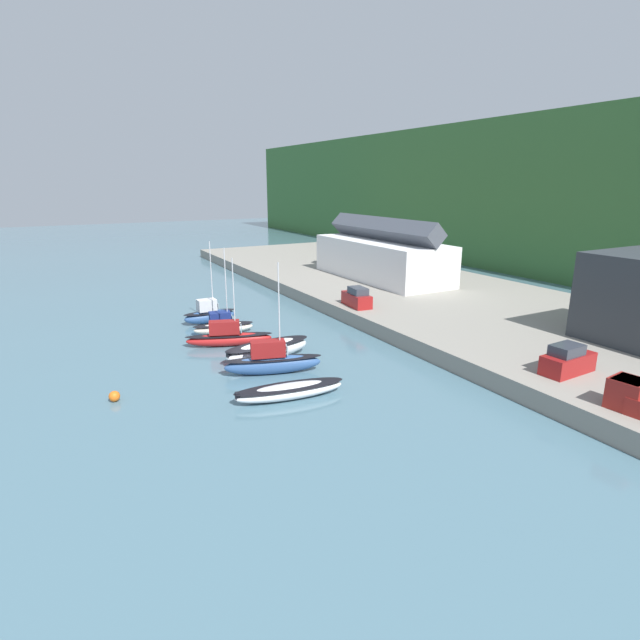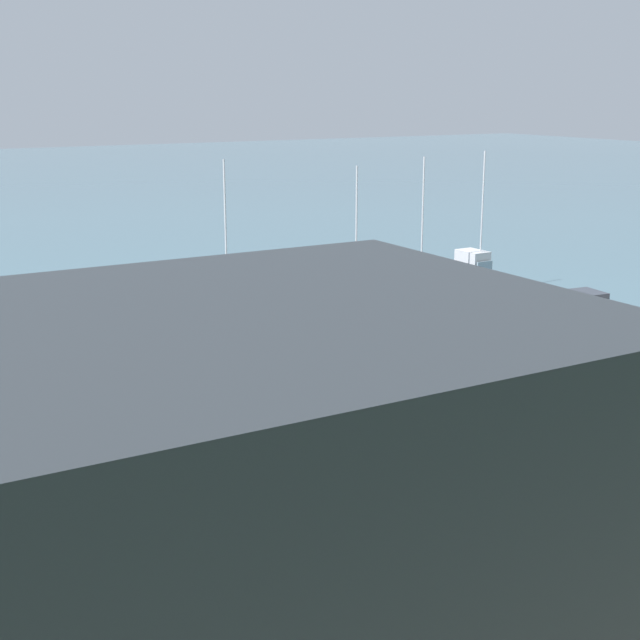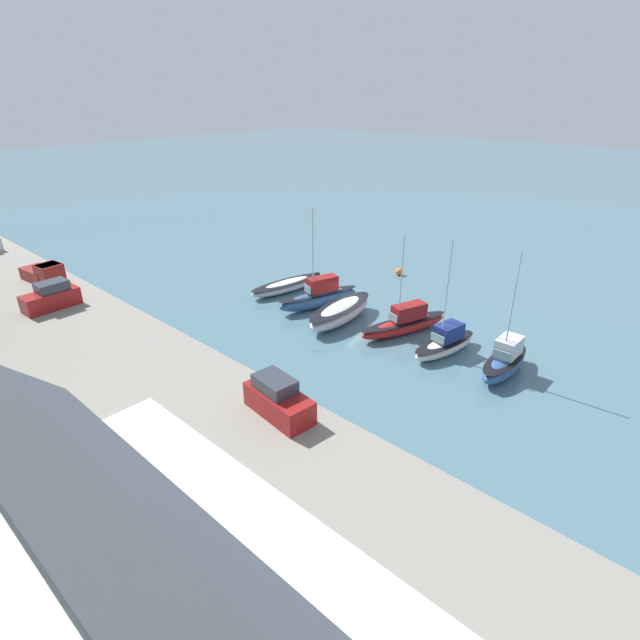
{
  "view_description": "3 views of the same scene",
  "coord_description": "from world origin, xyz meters",
  "px_view_note": "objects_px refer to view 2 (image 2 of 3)",
  "views": [
    {
      "loc": [
        36.93,
        -13.51,
        14.77
      ],
      "look_at": [
        -1.82,
        7.7,
        2.46
      ],
      "focal_mm": 28.0,
      "sensor_mm": 36.0,
      "label": 1
    },
    {
      "loc": [
        21.24,
        43.0,
        12.26
      ],
      "look_at": [
        1.69,
        9.36,
        2.19
      ],
      "focal_mm": 50.0,
      "sensor_mm": 36.0,
      "label": 2
    },
    {
      "loc": [
        -24.88,
        30.75,
        17.58
      ],
      "look_at": [
        -1.4,
        5.21,
        1.43
      ],
      "focal_mm": 28.0,
      "sensor_mm": 36.0,
      "label": 3
    }
  ],
  "objects_px": {
    "moored_boat_2": "(353,292)",
    "parked_car_3": "(45,441)",
    "mooring_buoy_0": "(158,281)",
    "moored_boat_1": "(417,288)",
    "parked_car_0": "(580,319)",
    "moored_boat_5": "(133,326)",
    "moored_boat_0": "(474,277)",
    "moored_boat_3": "(291,309)",
    "moored_boat_4": "(226,309)"
  },
  "relations": [
    {
      "from": "moored_boat_1",
      "to": "mooring_buoy_0",
      "type": "distance_m",
      "value": 16.75
    },
    {
      "from": "moored_boat_3",
      "to": "moored_boat_4",
      "type": "xyz_separation_m",
      "value": [
        3.32,
        -1.03,
        0.19
      ]
    },
    {
      "from": "moored_boat_2",
      "to": "moored_boat_5",
      "type": "relative_size",
      "value": 1.0
    },
    {
      "from": "parked_car_0",
      "to": "mooring_buoy_0",
      "type": "bearing_deg",
      "value": -153.0
    },
    {
      "from": "moored_boat_5",
      "to": "mooring_buoy_0",
      "type": "xyz_separation_m",
      "value": [
        -5.35,
        -10.93,
        -0.18
      ]
    },
    {
      "from": "moored_boat_4",
      "to": "moored_boat_5",
      "type": "bearing_deg",
      "value": 7.56
    },
    {
      "from": "moored_boat_0",
      "to": "parked_car_3",
      "type": "distance_m",
      "value": 34.89
    },
    {
      "from": "moored_boat_2",
      "to": "moored_boat_3",
      "type": "bearing_deg",
      "value": 38.33
    },
    {
      "from": "moored_boat_5",
      "to": "moored_boat_1",
      "type": "bearing_deg",
      "value": -174.99
    },
    {
      "from": "moored_boat_3",
      "to": "parked_car_0",
      "type": "xyz_separation_m",
      "value": [
        -7.24,
        13.69,
        1.56
      ]
    },
    {
      "from": "parked_car_3",
      "to": "moored_boat_1",
      "type": "bearing_deg",
      "value": -149.19
    },
    {
      "from": "moored_boat_4",
      "to": "moored_boat_2",
      "type": "bearing_deg",
      "value": -158.0
    },
    {
      "from": "parked_car_0",
      "to": "mooring_buoy_0",
      "type": "height_order",
      "value": "parked_car_0"
    },
    {
      "from": "moored_boat_1",
      "to": "parked_car_0",
      "type": "xyz_separation_m",
      "value": [
        1.88,
        14.72,
        1.58
      ]
    },
    {
      "from": "moored_boat_5",
      "to": "mooring_buoy_0",
      "type": "height_order",
      "value": "moored_boat_5"
    },
    {
      "from": "moored_boat_1",
      "to": "parked_car_0",
      "type": "height_order",
      "value": "moored_boat_1"
    },
    {
      "from": "moored_boat_0",
      "to": "parked_car_3",
      "type": "height_order",
      "value": "moored_boat_0"
    },
    {
      "from": "moored_boat_0",
      "to": "moored_boat_1",
      "type": "bearing_deg",
      "value": -0.62
    },
    {
      "from": "parked_car_0",
      "to": "mooring_buoy_0",
      "type": "relative_size",
      "value": 5.75
    },
    {
      "from": "parked_car_3",
      "to": "moored_boat_5",
      "type": "bearing_deg",
      "value": -118.25
    },
    {
      "from": "moored_boat_1",
      "to": "parked_car_0",
      "type": "relative_size",
      "value": 1.96
    },
    {
      "from": "moored_boat_4",
      "to": "moored_boat_3",
      "type": "bearing_deg",
      "value": 179.49
    },
    {
      "from": "mooring_buoy_0",
      "to": "moored_boat_2",
      "type": "bearing_deg",
      "value": 125.99
    },
    {
      "from": "moored_boat_0",
      "to": "moored_boat_4",
      "type": "relative_size",
      "value": 0.98
    },
    {
      "from": "moored_boat_4",
      "to": "parked_car_3",
      "type": "relative_size",
      "value": 2.08
    },
    {
      "from": "moored_boat_0",
      "to": "parked_car_3",
      "type": "relative_size",
      "value": 2.05
    },
    {
      "from": "moored_boat_2",
      "to": "parked_car_3",
      "type": "distance_m",
      "value": 28.32
    },
    {
      "from": "moored_boat_0",
      "to": "moored_boat_2",
      "type": "relative_size",
      "value": 1.07
    },
    {
      "from": "moored_boat_2",
      "to": "moored_boat_4",
      "type": "xyz_separation_m",
      "value": [
        8.42,
        0.77,
        0.16
      ]
    },
    {
      "from": "moored_boat_0",
      "to": "moored_boat_1",
      "type": "relative_size",
      "value": 1.02
    },
    {
      "from": "parked_car_3",
      "to": "moored_boat_0",
      "type": "bearing_deg",
      "value": -153.14
    },
    {
      "from": "moored_boat_3",
      "to": "moored_boat_5",
      "type": "bearing_deg",
      "value": -19.13
    },
    {
      "from": "moored_boat_0",
      "to": "parked_car_3",
      "type": "bearing_deg",
      "value": 28.27
    },
    {
      "from": "moored_boat_0",
      "to": "mooring_buoy_0",
      "type": "xyz_separation_m",
      "value": [
        16.4,
        -11.67,
        -0.6
      ]
    },
    {
      "from": "moored_boat_0",
      "to": "parked_car_0",
      "type": "relative_size",
      "value": 2.0
    },
    {
      "from": "moored_boat_2",
      "to": "moored_boat_5",
      "type": "bearing_deg",
      "value": 18.79
    },
    {
      "from": "moored_boat_5",
      "to": "mooring_buoy_0",
      "type": "bearing_deg",
      "value": -108.46
    },
    {
      "from": "parked_car_0",
      "to": "moored_boat_3",
      "type": "bearing_deg",
      "value": -146.0
    },
    {
      "from": "moored_boat_1",
      "to": "mooring_buoy_0",
      "type": "height_order",
      "value": "moored_boat_1"
    },
    {
      "from": "parked_car_3",
      "to": "mooring_buoy_0",
      "type": "height_order",
      "value": "parked_car_3"
    },
    {
      "from": "moored_boat_0",
      "to": "moored_boat_2",
      "type": "bearing_deg",
      "value": -6.18
    },
    {
      "from": "moored_boat_3",
      "to": "moored_boat_2",
      "type": "bearing_deg",
      "value": -167.13
    },
    {
      "from": "moored_boat_0",
      "to": "moored_boat_1",
      "type": "distance_m",
      "value": 4.44
    },
    {
      "from": "moored_boat_1",
      "to": "moored_boat_5",
      "type": "bearing_deg",
      "value": 7.3
    },
    {
      "from": "moored_boat_2",
      "to": "parked_car_0",
      "type": "distance_m",
      "value": 15.71
    },
    {
      "from": "moored_boat_2",
      "to": "parked_car_3",
      "type": "height_order",
      "value": "moored_boat_2"
    },
    {
      "from": "moored_boat_2",
      "to": "moored_boat_5",
      "type": "distance_m",
      "value": 13.3
    },
    {
      "from": "moored_boat_2",
      "to": "moored_boat_1",
      "type": "bearing_deg",
      "value": -172.1
    },
    {
      "from": "moored_boat_1",
      "to": "moored_boat_0",
      "type": "bearing_deg",
      "value": -169.43
    },
    {
      "from": "moored_boat_0",
      "to": "mooring_buoy_0",
      "type": "bearing_deg",
      "value": -36.7
    }
  ]
}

